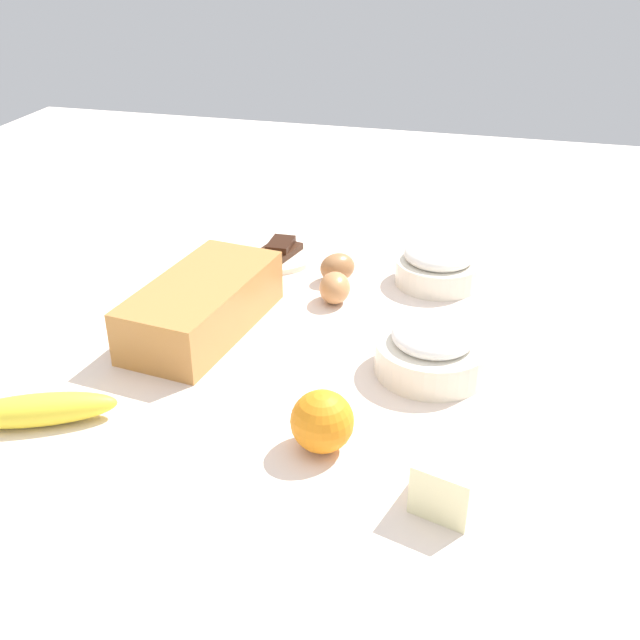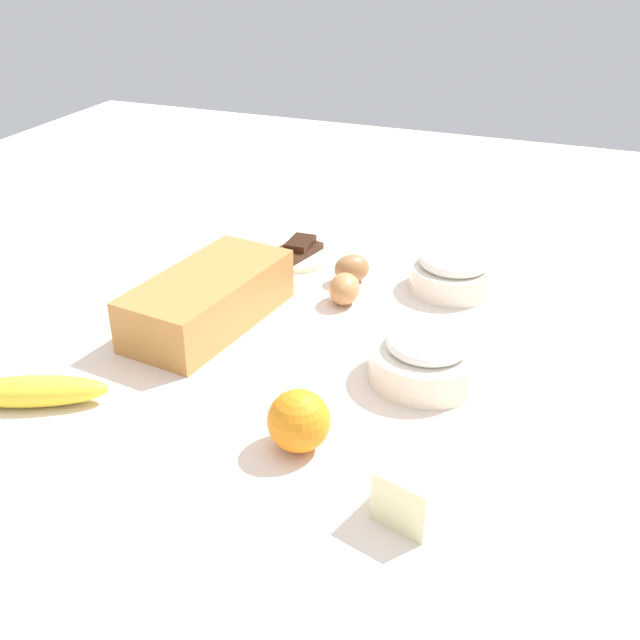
{
  "view_description": "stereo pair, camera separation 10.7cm",
  "coord_description": "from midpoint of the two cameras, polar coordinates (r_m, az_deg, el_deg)",
  "views": [
    {
      "loc": [
        -0.91,
        -0.24,
        0.56
      ],
      "look_at": [
        0.0,
        0.0,
        0.04
      ],
      "focal_mm": 42.45,
      "sensor_mm": 36.0,
      "label": 1
    },
    {
      "loc": [
        -0.88,
        -0.34,
        0.56
      ],
      "look_at": [
        0.0,
        0.0,
        0.04
      ],
      "focal_mm": 42.45,
      "sensor_mm": 36.0,
      "label": 2
    }
  ],
  "objects": [
    {
      "name": "sugar_bowl",
      "position": [
        1.02,
        5.47,
        -2.33
      ],
      "size": [
        0.15,
        0.15,
        0.07
      ],
      "color": "silver",
      "rests_on": "ground_plane"
    },
    {
      "name": "flour_bowl",
      "position": [
        1.26,
        6.51,
        4.12
      ],
      "size": [
        0.14,
        0.14,
        0.07
      ],
      "color": "silver",
      "rests_on": "ground_plane"
    },
    {
      "name": "orange_fruit",
      "position": [
        0.87,
        -3.38,
        -7.76
      ],
      "size": [
        0.07,
        0.07,
        0.07
      ],
      "primitive_type": "sphere",
      "color": "orange",
      "rests_on": "ground_plane"
    },
    {
      "name": "egg_beside_bowl",
      "position": [
        1.27,
        -1.1,
        3.93
      ],
      "size": [
        0.08,
        0.08,
        0.05
      ],
      "primitive_type": "ellipsoid",
      "rotation": [
        0.0,
        1.57,
        5.49
      ],
      "color": "#A26C41",
      "rests_on": "ground_plane"
    },
    {
      "name": "banana",
      "position": [
        1.0,
        -23.46,
        -6.34
      ],
      "size": [
        0.12,
        0.19,
        0.04
      ],
      "primitive_type": "ellipsoid",
      "rotation": [
        0.0,
        0.0,
        2.0
      ],
      "color": "yellow",
      "rests_on": "ground_plane"
    },
    {
      "name": "butter_block",
      "position": [
        0.82,
        6.32,
        -11.72
      ],
      "size": [
        0.1,
        0.09,
        0.06
      ],
      "primitive_type": "cube",
      "rotation": [
        0.0,
        0.0,
        -0.28
      ],
      "color": "#F4EDB2",
      "rests_on": "ground_plane"
    },
    {
      "name": "ground_plane",
      "position": [
        1.1,
        -2.8,
        -2.36
      ],
      "size": [
        2.4,
        2.4,
        0.02
      ],
      "primitive_type": "cube",
      "color": "beige"
    },
    {
      "name": "chocolate_plate",
      "position": [
        1.36,
        -5.47,
        4.87
      ],
      "size": [
        0.13,
        0.13,
        0.03
      ],
      "color": "silver",
      "rests_on": "ground_plane"
    },
    {
      "name": "loaf_pan",
      "position": [
        1.14,
        -11.47,
        1.2
      ],
      "size": [
        0.29,
        0.17,
        0.08
      ],
      "rotation": [
        0.0,
        0.0,
        -0.13
      ],
      "color": "#B77A3D",
      "rests_on": "ground_plane"
    },
    {
      "name": "egg_near_butter",
      "position": [
        1.2,
        -1.44,
        2.37
      ],
      "size": [
        0.07,
        0.06,
        0.05
      ],
      "primitive_type": "ellipsoid",
      "rotation": [
        0.0,
        1.57,
        0.18
      ],
      "color": "#BC7F4D",
      "rests_on": "ground_plane"
    }
  ]
}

